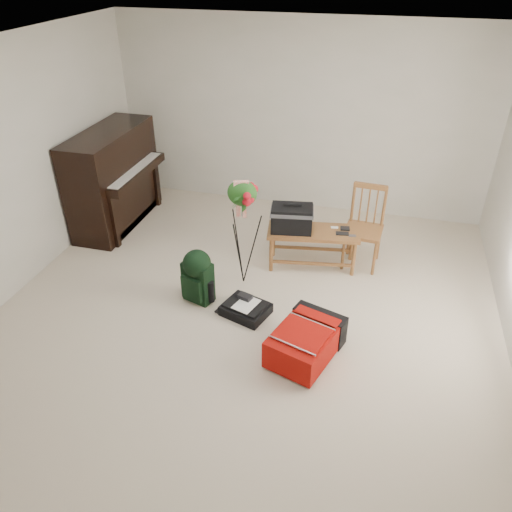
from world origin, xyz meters
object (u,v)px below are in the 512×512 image
(bench, at_px, (299,221))
(red_suitcase, at_px, (306,338))
(flower_stand, at_px, (243,234))
(black_duffel, at_px, (246,308))
(green_backpack, at_px, (197,274))
(piano, at_px, (115,180))
(dining_chair, at_px, (364,228))

(bench, relative_size, red_suitcase, 1.27)
(flower_stand, bearing_deg, red_suitcase, -64.90)
(black_duffel, distance_m, green_backpack, 0.61)
(piano, xyz_separation_m, green_backpack, (1.64, -1.37, -0.27))
(dining_chair, relative_size, green_backpack, 1.59)
(bench, height_order, green_backpack, bench)
(green_backpack, bearing_deg, red_suitcase, -4.23)
(bench, relative_size, green_backpack, 1.81)
(dining_chair, xyz_separation_m, red_suitcase, (-0.35, -1.67, -0.30))
(bench, xyz_separation_m, flower_stand, (-0.50, -0.52, 0.05))
(piano, bearing_deg, dining_chair, -3.38)
(dining_chair, bearing_deg, black_duffel, -124.67)
(green_backpack, xyz_separation_m, flower_stand, (0.36, 0.44, 0.28))
(red_suitcase, relative_size, flower_stand, 0.68)
(black_duffel, bearing_deg, bench, 91.07)
(red_suitcase, height_order, flower_stand, flower_stand)
(bench, distance_m, flower_stand, 0.73)
(red_suitcase, distance_m, green_backpack, 1.34)
(bench, distance_m, green_backpack, 1.32)
(piano, relative_size, bench, 1.39)
(red_suitcase, height_order, black_duffel, red_suitcase)
(dining_chair, height_order, black_duffel, dining_chair)
(bench, distance_m, dining_chair, 0.75)
(piano, distance_m, bench, 2.54)
(bench, bearing_deg, green_backpack, -141.01)
(dining_chair, xyz_separation_m, black_duffel, (-1.04, -1.28, -0.39))
(black_duffel, relative_size, green_backpack, 0.89)
(bench, bearing_deg, dining_chair, 7.04)
(bench, bearing_deg, flower_stand, -143.04)
(piano, relative_size, dining_chair, 1.58)
(piano, height_order, bench, piano)
(red_suitcase, xyz_separation_m, green_backpack, (-1.23, 0.49, 0.16))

